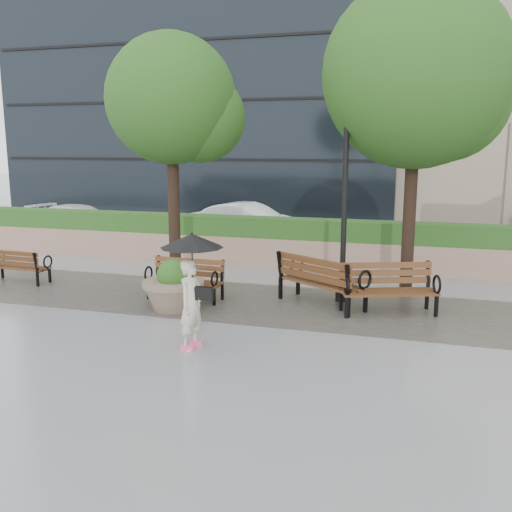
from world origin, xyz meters
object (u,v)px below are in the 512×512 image
(planter_left, at_px, (173,290))
(bench_3, at_px, (388,299))
(pedestrian, at_px, (192,280))
(bench_1, at_px, (185,288))
(lamppost, at_px, (344,216))
(bench_0, at_px, (19,273))
(car_right, at_px, (248,223))
(car_left, at_px, (80,221))
(bench_2, at_px, (321,291))

(planter_left, bearing_deg, bench_3, 12.77)
(pedestrian, bearing_deg, bench_3, -33.82)
(bench_1, height_order, lamppost, lamppost)
(bench_1, distance_m, lamppost, 3.81)
(bench_0, xyz_separation_m, car_right, (3.68, 7.46, 0.43))
(bench_0, bearing_deg, planter_left, 169.72)
(car_right, bearing_deg, pedestrian, -154.02)
(bench_0, height_order, bench_3, bench_3)
(bench_0, distance_m, car_right, 8.32)
(car_right, relative_size, pedestrian, 2.12)
(lamppost, relative_size, pedestrian, 2.20)
(car_right, bearing_deg, bench_1, -159.31)
(car_left, distance_m, car_right, 6.35)
(bench_1, xyz_separation_m, pedestrian, (1.34, -2.76, 0.92))
(bench_0, height_order, pedestrian, pedestrian)
(lamppost, bearing_deg, bench_1, -165.52)
(bench_3, distance_m, planter_left, 4.39)
(bench_1, relative_size, pedestrian, 0.88)
(planter_left, bearing_deg, pedestrian, -57.40)
(pedestrian, bearing_deg, bench_2, -15.17)
(bench_3, bearing_deg, pedestrian, -155.79)
(bench_3, height_order, planter_left, planter_left)
(bench_2, bearing_deg, pedestrian, 94.15)
(bench_1, relative_size, bench_3, 0.84)
(bench_1, relative_size, lamppost, 0.40)
(bench_0, xyz_separation_m, car_left, (-2.62, 6.68, 0.34))
(bench_1, bearing_deg, bench_3, 4.51)
(bench_3, xyz_separation_m, car_right, (-5.32, 7.61, 0.37))
(bench_3, relative_size, lamppost, 0.47)
(car_right, xyz_separation_m, pedestrian, (2.29, -10.54, 0.50))
(bench_2, relative_size, car_left, 0.52)
(planter_left, bearing_deg, bench_1, 96.01)
(bench_0, relative_size, car_left, 0.39)
(bench_0, distance_m, bench_3, 8.99)
(car_left, xyz_separation_m, car_right, (6.30, 0.77, 0.08))
(planter_left, bearing_deg, car_right, 96.87)
(bench_0, relative_size, bench_3, 0.79)
(bench_2, height_order, pedestrian, pedestrian)
(bench_1, distance_m, bench_3, 4.37)
(planter_left, height_order, car_right, car_right)
(bench_1, relative_size, car_left, 0.41)
(lamppost, xyz_separation_m, pedestrian, (-2.00, -3.63, -0.71))
(bench_1, height_order, bench_3, bench_3)
(bench_2, relative_size, lamppost, 0.49)
(bench_3, bearing_deg, car_left, 129.66)
(car_left, xyz_separation_m, pedestrian, (8.59, -9.77, 0.59))
(bench_3, bearing_deg, bench_2, 151.35)
(pedestrian, bearing_deg, planter_left, 44.71)
(car_left, bearing_deg, car_right, -74.81)
(bench_0, relative_size, lamppost, 0.37)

